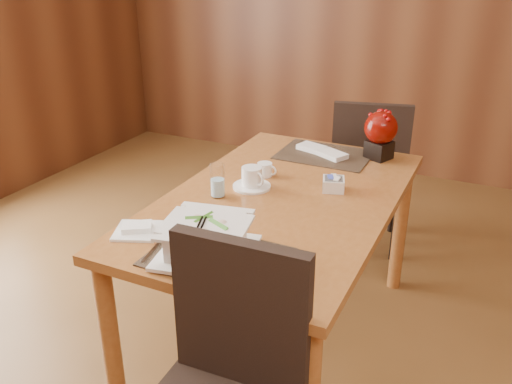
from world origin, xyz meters
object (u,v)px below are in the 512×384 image
at_px(sugar_caddy, 333,184).
at_px(berry_decor, 381,132).
at_px(water_glass, 217,180).
at_px(coffee_cup, 252,179).
at_px(creamer_jug, 265,170).
at_px(soup_setting, 206,240).
at_px(far_chair, 368,168).
at_px(bread_plate, 137,231).
at_px(dining_table, 281,217).

distance_m(sugar_caddy, berry_decor, 0.49).
bearing_deg(berry_decor, sugar_caddy, -99.59).
distance_m(water_glass, sugar_caddy, 0.50).
relative_size(coffee_cup, creamer_jug, 1.91).
height_order(creamer_jug, berry_decor, berry_decor).
distance_m(soup_setting, far_chair, 1.60).
distance_m(berry_decor, far_chair, 0.54).
bearing_deg(sugar_caddy, coffee_cup, -159.10).
height_order(water_glass, sugar_caddy, water_glass).
bearing_deg(bread_plate, creamer_jug, 74.21).
distance_m(dining_table, berry_decor, 0.71).
bearing_deg(creamer_jug, water_glass, -100.52).
xyz_separation_m(berry_decor, far_chair, (-0.14, 0.39, -0.35)).
bearing_deg(far_chair, bread_plate, 58.95).
bearing_deg(berry_decor, far_chair, 109.07).
xyz_separation_m(coffee_cup, creamer_jug, (-0.00, 0.14, -0.01)).
xyz_separation_m(soup_setting, far_chair, (0.16, 1.57, -0.28)).
relative_size(soup_setting, creamer_jug, 4.13).
bearing_deg(sugar_caddy, far_chair, 93.72).
bearing_deg(sugar_caddy, water_glass, -147.00).
xyz_separation_m(dining_table, coffee_cup, (-0.15, 0.03, 0.14)).
relative_size(soup_setting, sugar_caddy, 3.96).
relative_size(sugar_caddy, bread_plate, 0.57).
distance_m(dining_table, water_glass, 0.32).
xyz_separation_m(creamer_jug, bread_plate, (-0.20, -0.69, -0.03)).
relative_size(coffee_cup, far_chair, 0.17).
relative_size(coffee_cup, bread_plate, 1.05).
distance_m(soup_setting, bread_plate, 0.32).
bearing_deg(creamer_jug, far_chair, 77.39).
distance_m(dining_table, creamer_jug, 0.27).
bearing_deg(water_glass, berry_decor, 56.24).
height_order(creamer_jug, far_chair, far_chair).
height_order(berry_decor, bread_plate, berry_decor).
distance_m(coffee_cup, water_glass, 0.17).
bearing_deg(soup_setting, water_glass, 103.78).
relative_size(dining_table, sugar_caddy, 16.55).
height_order(sugar_caddy, far_chair, far_chair).
distance_m(creamer_jug, far_chair, 0.92).
bearing_deg(bread_plate, berry_decor, 62.01).
distance_m(coffee_cup, sugar_caddy, 0.35).
bearing_deg(far_chair, sugar_caddy, 79.75).
height_order(sugar_caddy, bread_plate, sugar_caddy).
height_order(dining_table, coffee_cup, coffee_cup).
xyz_separation_m(soup_setting, creamer_jug, (-0.12, 0.73, -0.03)).
height_order(dining_table, creamer_jug, creamer_jug).
relative_size(soup_setting, far_chair, 0.38).
height_order(water_glass, far_chair, far_chair).
relative_size(water_glass, bread_plate, 0.92).
bearing_deg(berry_decor, coffee_cup, -124.37).
bearing_deg(berry_decor, creamer_jug, -132.37).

